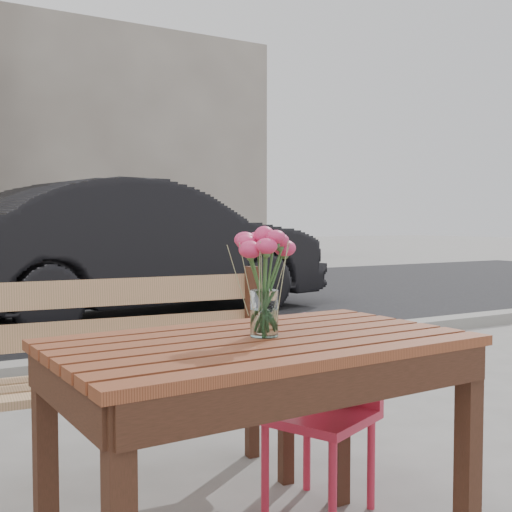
{
  "coord_description": "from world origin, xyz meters",
  "views": [
    {
      "loc": [
        -0.82,
        -1.75,
        1.12
      ],
      "look_at": [
        0.19,
        -0.03,
        1.02
      ],
      "focal_mm": 45.0,
      "sensor_mm": 36.0,
      "label": 1
    }
  ],
  "objects_px": {
    "parked_car": "(139,250)",
    "main_vase": "(264,268)",
    "red_chair": "(328,398)",
    "main_table": "(262,378)"
  },
  "relations": [
    {
      "from": "main_table",
      "to": "red_chair",
      "type": "xyz_separation_m",
      "value": [
        0.51,
        0.34,
        -0.21
      ]
    },
    {
      "from": "parked_car",
      "to": "main_table",
      "type": "bearing_deg",
      "value": 152.61
    },
    {
      "from": "parked_car",
      "to": "red_chair",
      "type": "bearing_deg",
      "value": 156.71
    },
    {
      "from": "red_chair",
      "to": "main_vase",
      "type": "height_order",
      "value": "main_vase"
    },
    {
      "from": "main_table",
      "to": "main_vase",
      "type": "bearing_deg",
      "value": 26.79
    },
    {
      "from": "main_vase",
      "to": "parked_car",
      "type": "height_order",
      "value": "parked_car"
    },
    {
      "from": "main_vase",
      "to": "parked_car",
      "type": "relative_size",
      "value": 0.07
    },
    {
      "from": "red_chair",
      "to": "parked_car",
      "type": "xyz_separation_m",
      "value": [
        1.18,
        5.34,
        0.37
      ]
    },
    {
      "from": "parked_car",
      "to": "main_vase",
      "type": "bearing_deg",
      "value": 152.72
    },
    {
      "from": "red_chair",
      "to": "parked_car",
      "type": "height_order",
      "value": "parked_car"
    }
  ]
}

